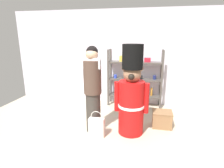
{
  "coord_description": "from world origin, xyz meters",
  "views": [
    {
      "loc": [
        0.71,
        -2.84,
        1.88
      ],
      "look_at": [
        0.06,
        0.42,
        1.0
      ],
      "focal_mm": 28.83,
      "sensor_mm": 36.0,
      "label": 1
    }
  ],
  "objects_px": {
    "person_shopper": "(93,88)",
    "display_crate": "(162,119)",
    "merchandise_shelf": "(134,78)",
    "shopping_bag": "(97,127)",
    "teddy_bear_guard": "(132,95)"
  },
  "relations": [
    {
      "from": "merchandise_shelf",
      "to": "shopping_bag",
      "type": "xyz_separation_m",
      "value": [
        -0.56,
        -1.81,
        -0.6
      ]
    },
    {
      "from": "teddy_bear_guard",
      "to": "person_shopper",
      "type": "relative_size",
      "value": 1.02
    },
    {
      "from": "person_shopper",
      "to": "display_crate",
      "type": "xyz_separation_m",
      "value": [
        1.38,
        0.44,
        -0.73
      ]
    },
    {
      "from": "shopping_bag",
      "to": "display_crate",
      "type": "xyz_separation_m",
      "value": [
        1.26,
        0.65,
        -0.02
      ]
    },
    {
      "from": "person_shopper",
      "to": "teddy_bear_guard",
      "type": "bearing_deg",
      "value": 5.24
    },
    {
      "from": "person_shopper",
      "to": "display_crate",
      "type": "distance_m",
      "value": 1.63
    },
    {
      "from": "teddy_bear_guard",
      "to": "display_crate",
      "type": "xyz_separation_m",
      "value": [
        0.63,
        0.37,
        -0.61
      ]
    },
    {
      "from": "display_crate",
      "to": "person_shopper",
      "type": "bearing_deg",
      "value": -162.32
    },
    {
      "from": "merchandise_shelf",
      "to": "display_crate",
      "type": "distance_m",
      "value": 1.49
    },
    {
      "from": "merchandise_shelf",
      "to": "display_crate",
      "type": "bearing_deg",
      "value": -58.8
    },
    {
      "from": "person_shopper",
      "to": "display_crate",
      "type": "height_order",
      "value": "person_shopper"
    },
    {
      "from": "teddy_bear_guard",
      "to": "display_crate",
      "type": "relative_size",
      "value": 4.28
    },
    {
      "from": "merchandise_shelf",
      "to": "person_shopper",
      "type": "bearing_deg",
      "value": -113.25
    },
    {
      "from": "merchandise_shelf",
      "to": "person_shopper",
      "type": "height_order",
      "value": "person_shopper"
    },
    {
      "from": "merchandise_shelf",
      "to": "teddy_bear_guard",
      "type": "bearing_deg",
      "value": -87.48
    }
  ]
}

